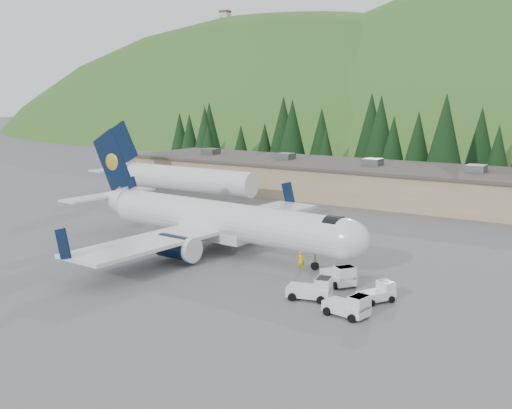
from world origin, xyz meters
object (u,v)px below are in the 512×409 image
object	(u,v)px
baggage_tug_c	(379,293)
terminal_building	(342,179)
airliner	(216,220)
ramp_worker	(301,261)
baggage_tug_b	(340,276)
baggage_tug_a	(313,289)
baggage_tug_d	(350,306)
second_airliner	(174,177)

from	to	relation	value
baggage_tug_c	terminal_building	bearing A→B (deg)	59.14
airliner	terminal_building	distance (m)	38.14
terminal_building	ramp_worker	distance (m)	42.12
baggage_tug_b	ramp_worker	world-z (taller)	baggage_tug_b
airliner	terminal_building	xyz separation A→B (m)	(-3.97, 37.93, -0.54)
airliner	ramp_worker	size ratio (longest dim) A/B	20.04
baggage_tug_a	terminal_building	world-z (taller)	terminal_building
airliner	baggage_tug_d	world-z (taller)	airliner
airliner	baggage_tug_b	distance (m)	16.29
second_airliner	baggage_tug_b	xyz separation A→B (m)	(39.56, -25.69, -2.51)
second_airliner	terminal_building	distance (m)	25.55
baggage_tug_d	ramp_worker	bearing A→B (deg)	145.08
baggage_tug_a	second_airliner	bearing A→B (deg)	128.71
baggage_tug_d	baggage_tug_b	bearing A→B (deg)	130.54
airliner	second_airliner	distance (m)	32.42
baggage_tug_a	terminal_building	size ratio (longest dim) A/B	0.05
ramp_worker	baggage_tug_c	bearing A→B (deg)	132.83
baggage_tug_a	ramp_worker	size ratio (longest dim) A/B	2.08
baggage_tug_b	second_airliner	bearing A→B (deg)	-177.70
baggage_tug_c	baggage_tug_d	size ratio (longest dim) A/B	0.91
airliner	baggage_tug_c	distance (m)	20.99
baggage_tug_a	baggage_tug_b	xyz separation A→B (m)	(0.15, 4.49, -0.00)
baggage_tug_d	airliner	bearing A→B (deg)	162.03
baggage_tug_a	baggage_tug_d	world-z (taller)	baggage_tug_a
baggage_tug_b	baggage_tug_c	bearing A→B (deg)	8.91
airliner	baggage_tug_c	world-z (taller)	airliner
baggage_tug_d	ramp_worker	size ratio (longest dim) A/B	1.96
airliner	ramp_worker	world-z (taller)	airliner
terminal_building	second_airliner	bearing A→B (deg)	-141.22
second_airliner	baggage_tug_d	xyz separation A→B (m)	(43.44, -32.21, -2.54)
baggage_tug_a	baggage_tug_d	distance (m)	4.52
airliner	baggage_tug_d	size ratio (longest dim) A/B	10.25
airliner	baggage_tug_c	bearing A→B (deg)	-12.47
baggage_tug_b	terminal_building	xyz separation A→B (m)	(-19.65, 41.69, 1.81)
second_airliner	baggage_tug_c	distance (m)	52.01
terminal_building	airliner	bearing A→B (deg)	-84.03
baggage_tug_b	baggage_tug_d	world-z (taller)	baggage_tug_b
baggage_tug_c	airliner	bearing A→B (deg)	104.04
baggage_tug_c	ramp_worker	world-z (taller)	ramp_worker
baggage_tug_b	baggage_tug_d	size ratio (longest dim) A/B	1.08
baggage_tug_a	baggage_tug_c	size ratio (longest dim) A/B	1.17
second_airliner	baggage_tug_a	xyz separation A→B (m)	(39.41, -30.18, -2.51)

